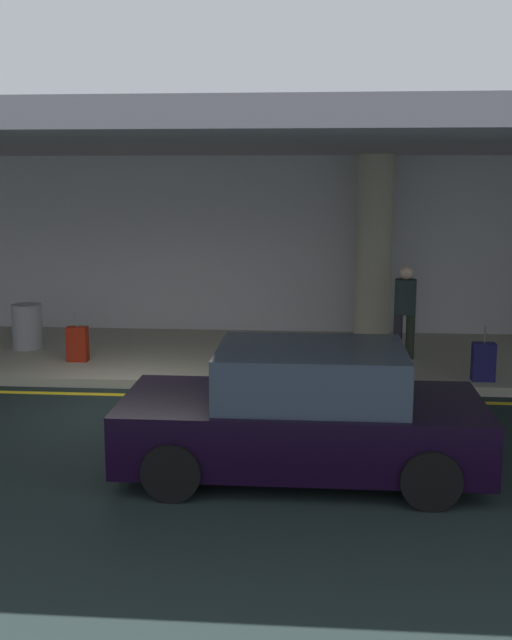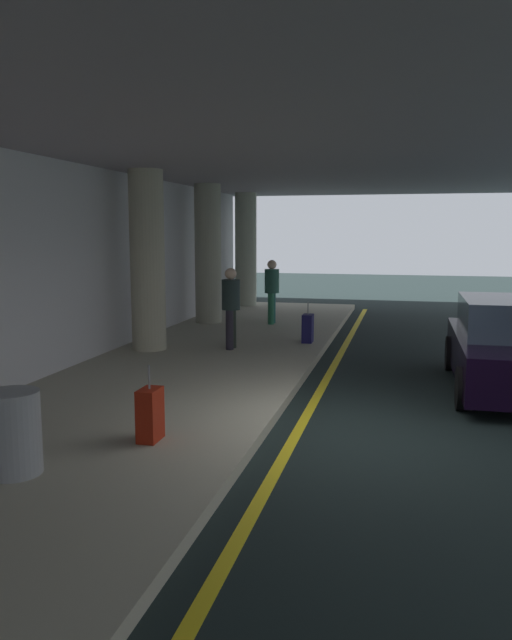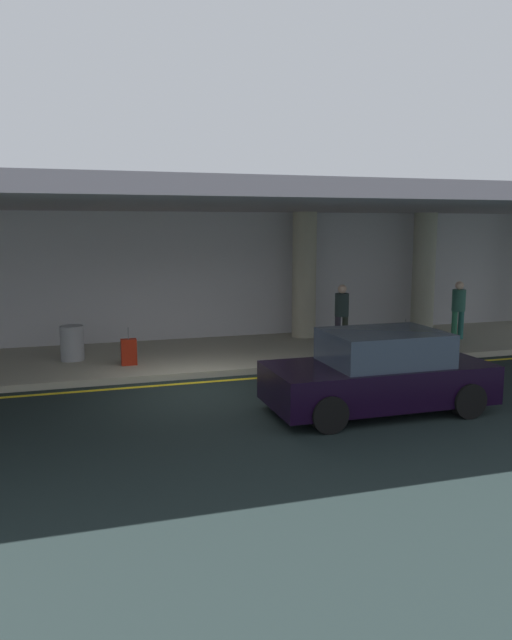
{
  "view_description": "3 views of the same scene",
  "coord_description": "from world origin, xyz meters",
  "px_view_note": "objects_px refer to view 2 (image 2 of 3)",
  "views": [
    {
      "loc": [
        2.89,
        -10.85,
        3.4
      ],
      "look_at": [
        1.87,
        1.85,
        1.01
      ],
      "focal_mm": 43.34,
      "sensor_mm": 36.0,
      "label": 1
    },
    {
      "loc": [
        -7.92,
        -0.67,
        2.59
      ],
      "look_at": [
        1.01,
        1.49,
        1.28
      ],
      "focal_mm": 35.19,
      "sensor_mm": 36.0,
      "label": 2
    },
    {
      "loc": [
        -2.67,
        -12.19,
        3.4
      ],
      "look_at": [
        1.62,
        1.6,
        1.18
      ],
      "focal_mm": 34.41,
      "sensor_mm": 36.0,
      "label": 3
    }
  ],
  "objects_px": {
    "support_column_right_mid": "(246,250)",
    "suitcase_upright_primary": "(308,328)",
    "trash_bin_steel": "(13,433)",
    "support_column_left_mid": "(147,261)",
    "support_column_center": "(208,254)",
    "suitcase_upright_secondary": "(150,415)",
    "traveler_with_luggage": "(272,287)",
    "person_waiting_for_ride": "(231,303)"
  },
  "relations": [
    {
      "from": "support_column_right_mid",
      "to": "traveler_with_luggage",
      "type": "relative_size",
      "value": 2.17
    },
    {
      "from": "support_column_center",
      "to": "person_waiting_for_ride",
      "type": "bearing_deg",
      "value": -155.28
    },
    {
      "from": "support_column_left_mid",
      "to": "person_waiting_for_ride",
      "type": "xyz_separation_m",
      "value": [
        0.46,
        -1.63,
        -0.86
      ]
    },
    {
      "from": "traveler_with_luggage",
      "to": "person_waiting_for_ride",
      "type": "distance_m",
      "value": 3.65
    },
    {
      "from": "support_column_left_mid",
      "to": "suitcase_upright_secondary",
      "type": "relative_size",
      "value": 4.06
    },
    {
      "from": "support_column_center",
      "to": "suitcase_upright_secondary",
      "type": "height_order",
      "value": "support_column_center"
    },
    {
      "from": "traveler_with_luggage",
      "to": "suitcase_upright_secondary",
      "type": "height_order",
      "value": "traveler_with_luggage"
    },
    {
      "from": "suitcase_upright_secondary",
      "to": "trash_bin_steel",
      "type": "xyz_separation_m",
      "value": [
        -1.27,
        0.94,
        0.11
      ]
    },
    {
      "from": "suitcase_upright_primary",
      "to": "suitcase_upright_secondary",
      "type": "height_order",
      "value": "same"
    },
    {
      "from": "suitcase_upright_secondary",
      "to": "trash_bin_steel",
      "type": "height_order",
      "value": "suitcase_upright_secondary"
    },
    {
      "from": "traveler_with_luggage",
      "to": "trash_bin_steel",
      "type": "xyz_separation_m",
      "value": [
        -10.7,
        0.36,
        -0.54
      ]
    },
    {
      "from": "support_column_left_mid",
      "to": "support_column_center",
      "type": "bearing_deg",
      "value": 0.0
    },
    {
      "from": "support_column_left_mid",
      "to": "trash_bin_steel",
      "type": "distance_m",
      "value": 6.88
    },
    {
      "from": "person_waiting_for_ride",
      "to": "suitcase_upright_secondary",
      "type": "height_order",
      "value": "person_waiting_for_ride"
    },
    {
      "from": "support_column_center",
      "to": "support_column_right_mid",
      "type": "height_order",
      "value": "same"
    },
    {
      "from": "trash_bin_steel",
      "to": "suitcase_upright_secondary",
      "type": "bearing_deg",
      "value": -36.58
    },
    {
      "from": "support_column_right_mid",
      "to": "trash_bin_steel",
      "type": "bearing_deg",
      "value": -174.71
    },
    {
      "from": "support_column_right_mid",
      "to": "suitcase_upright_primary",
      "type": "relative_size",
      "value": 4.06
    },
    {
      "from": "suitcase_upright_primary",
      "to": "suitcase_upright_secondary",
      "type": "relative_size",
      "value": 1.0
    },
    {
      "from": "support_column_center",
      "to": "person_waiting_for_ride",
      "type": "xyz_separation_m",
      "value": [
        -3.54,
        -1.63,
        -0.86
      ]
    },
    {
      "from": "person_waiting_for_ride",
      "to": "support_column_left_mid",
      "type": "bearing_deg",
      "value": 67.09
    },
    {
      "from": "support_column_center",
      "to": "suitcase_upright_primary",
      "type": "bearing_deg",
      "value": -128.41
    },
    {
      "from": "traveler_with_luggage",
      "to": "person_waiting_for_ride",
      "type": "xyz_separation_m",
      "value": [
        -3.65,
        0.08,
        0.0
      ]
    },
    {
      "from": "suitcase_upright_primary",
      "to": "support_column_left_mid",
      "type": "bearing_deg",
      "value": 126.83
    },
    {
      "from": "suitcase_upright_primary",
      "to": "suitcase_upright_secondary",
      "type": "distance_m",
      "value": 6.94
    },
    {
      "from": "support_column_right_mid",
      "to": "traveler_with_luggage",
      "type": "height_order",
      "value": "support_column_right_mid"
    },
    {
      "from": "support_column_center",
      "to": "traveler_with_luggage",
      "type": "xyz_separation_m",
      "value": [
        0.1,
        -1.71,
        -0.86
      ]
    },
    {
      "from": "traveler_with_luggage",
      "to": "support_column_right_mid",
      "type": "bearing_deg",
      "value": -124.14
    },
    {
      "from": "support_column_left_mid",
      "to": "suitcase_upright_secondary",
      "type": "distance_m",
      "value": 6.0
    },
    {
      "from": "support_column_left_mid",
      "to": "suitcase_upright_secondary",
      "type": "height_order",
      "value": "support_column_left_mid"
    },
    {
      "from": "suitcase_upright_primary",
      "to": "traveler_with_luggage",
      "type": "bearing_deg",
      "value": 37.91
    },
    {
      "from": "support_column_center",
      "to": "trash_bin_steel",
      "type": "height_order",
      "value": "support_column_center"
    },
    {
      "from": "support_column_right_mid",
      "to": "support_column_left_mid",
      "type": "bearing_deg",
      "value": 180.0
    },
    {
      "from": "person_waiting_for_ride",
      "to": "suitcase_upright_primary",
      "type": "height_order",
      "value": "person_waiting_for_ride"
    },
    {
      "from": "support_column_right_mid",
      "to": "suitcase_upright_secondary",
      "type": "distance_m",
      "value": 13.61
    },
    {
      "from": "person_waiting_for_ride",
      "to": "trash_bin_steel",
      "type": "height_order",
      "value": "person_waiting_for_ride"
    },
    {
      "from": "traveler_with_luggage",
      "to": "person_waiting_for_ride",
      "type": "bearing_deg",
      "value": 30.84
    },
    {
      "from": "support_column_left_mid",
      "to": "suitcase_upright_primary",
      "type": "relative_size",
      "value": 4.06
    },
    {
      "from": "support_column_left_mid",
      "to": "suitcase_upright_primary",
      "type": "height_order",
      "value": "support_column_left_mid"
    },
    {
      "from": "support_column_center",
      "to": "suitcase_upright_primary",
      "type": "relative_size",
      "value": 4.06
    },
    {
      "from": "support_column_left_mid",
      "to": "trash_bin_steel",
      "type": "bearing_deg",
      "value": -168.42
    },
    {
      "from": "suitcase_upright_secondary",
      "to": "support_column_center",
      "type": "bearing_deg",
      "value": 28.02
    }
  ]
}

